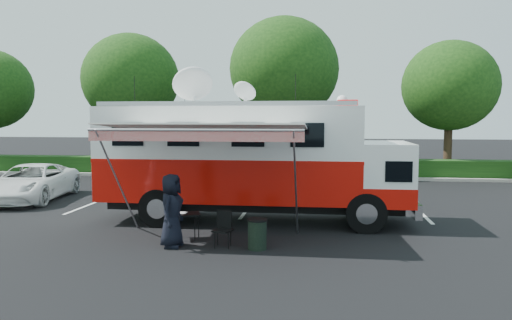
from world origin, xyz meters
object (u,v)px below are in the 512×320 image
at_px(white_suv, 32,200).
at_px(trash_bin, 257,234).
at_px(folding_table, 184,215).
at_px(command_truck, 251,159).

xyz_separation_m(white_suv, trash_bin, (9.74, -6.11, 0.38)).
bearing_deg(trash_bin, folding_table, 159.64).
height_order(white_suv, folding_table, folding_table).
bearing_deg(folding_table, white_suv, 145.12).
distance_m(white_suv, folding_table, 9.36).
relative_size(command_truck, folding_table, 9.95).
relative_size(white_suv, trash_bin, 6.73).
bearing_deg(white_suv, command_truck, -24.65).
xyz_separation_m(white_suv, folding_table, (7.66, -5.34, 0.66)).
height_order(command_truck, trash_bin, command_truck).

